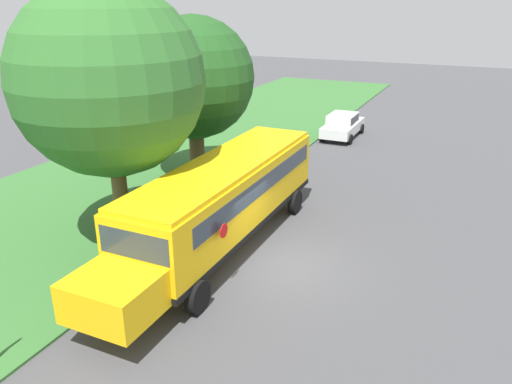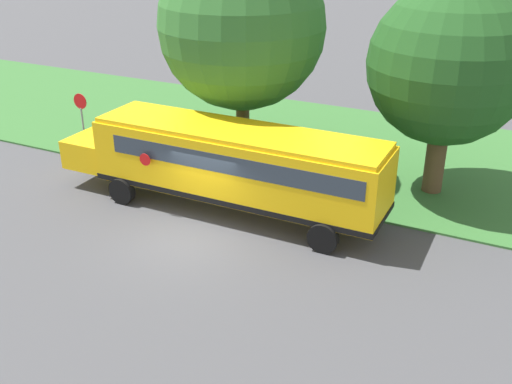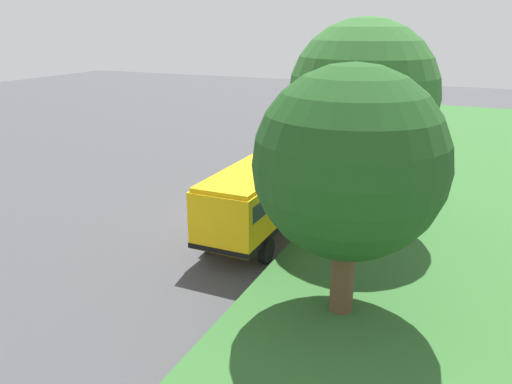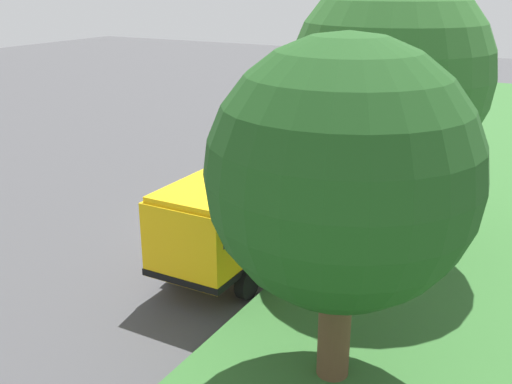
# 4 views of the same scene
# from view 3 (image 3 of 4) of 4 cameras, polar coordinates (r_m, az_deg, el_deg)

# --- Properties ---
(ground_plane) EXTENTS (120.00, 120.00, 0.00)m
(ground_plane) POSITION_cam_3_polar(r_m,az_deg,el_deg) (24.64, -2.94, -2.30)
(ground_plane) COLOR #424244
(grass_verge) EXTENTS (12.00, 80.00, 0.08)m
(grass_verge) POSITION_cam_3_polar(r_m,az_deg,el_deg) (22.25, 20.80, -5.83)
(grass_verge) COLOR #33662D
(grass_verge) RESTS_ON ground
(school_bus) EXTENTS (2.84, 12.42, 3.16)m
(school_bus) POSITION_cam_3_polar(r_m,az_deg,el_deg) (22.72, 2.21, 1.02)
(school_bus) COLOR yellow
(school_bus) RESTS_ON ground
(oak_tree_beside_bus) EXTENTS (6.37, 6.37, 9.13)m
(oak_tree_beside_bus) POSITION_cam_3_polar(r_m,az_deg,el_deg) (22.06, 12.26, 10.52)
(oak_tree_beside_bus) COLOR brown
(oak_tree_beside_bus) RESTS_ON ground
(oak_tree_roadside_mid) EXTENTS (5.75, 5.75, 7.84)m
(oak_tree_roadside_mid) POSITION_cam_3_polar(r_m,az_deg,el_deg) (14.87, 10.51, 3.36)
(oak_tree_roadside_mid) COLOR brown
(oak_tree_roadside_mid) RESTS_ON ground
(stop_sign) EXTENTS (0.08, 0.68, 2.74)m
(stop_sign) POSITION_cam_3_polar(r_m,az_deg,el_deg) (30.06, 12.09, 4.64)
(stop_sign) COLOR gray
(stop_sign) RESTS_ON ground
(trash_bin) EXTENTS (0.56, 0.56, 0.90)m
(trash_bin) POSITION_cam_3_polar(r_m,az_deg,el_deg) (30.20, 15.26, 1.92)
(trash_bin) COLOR #2D4C33
(trash_bin) RESTS_ON ground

